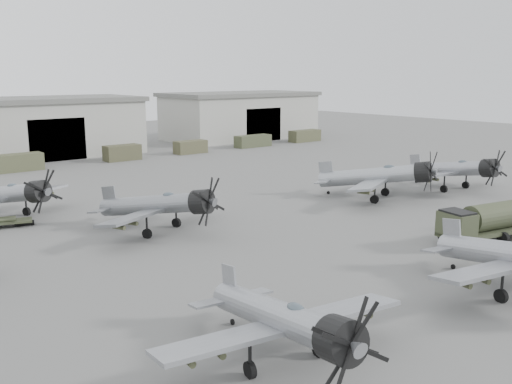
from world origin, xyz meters
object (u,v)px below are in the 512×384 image
aircraft_near_0 (288,321)px  aircraft_mid_2 (382,176)px  aircraft_far_0 (8,195)px  aircraft_mid_1 (163,205)px  aircraft_mid_3 (457,169)px  fuel_tanker (484,220)px

aircraft_near_0 → aircraft_mid_2: (29.37, 18.26, 0.27)m
aircraft_far_0 → aircraft_mid_1: bearing=-78.1°
aircraft_mid_1 → aircraft_mid_2: bearing=-29.9°
aircraft_mid_2 → aircraft_mid_1: bearing=148.7°
aircraft_far_0 → aircraft_mid_3: bearing=-45.7°
aircraft_mid_3 → aircraft_far_0: 43.83m
aircraft_mid_1 → aircraft_mid_3: (32.34, -5.46, 0.04)m
aircraft_mid_2 → aircraft_far_0: bearing=131.1°
aircraft_mid_1 → fuel_tanker: size_ratio=1.56×
aircraft_near_0 → aircraft_mid_1: aircraft_mid_1 is taller
aircraft_mid_2 → fuel_tanker: bearing=-136.2°
aircraft_mid_3 → aircraft_near_0: bearing=-153.3°
aircraft_mid_1 → fuel_tanker: bearing=-67.4°
aircraft_mid_3 → aircraft_far_0: size_ratio=1.05×
aircraft_mid_2 → fuel_tanker: (-5.90, -13.90, -0.73)m
aircraft_near_0 → aircraft_far_0: size_ratio=0.98×
aircraft_near_0 → fuel_tanker: size_ratio=1.50×
aircraft_mid_1 → aircraft_far_0: bearing=103.0°
aircraft_far_0 → aircraft_near_0: bearing=-110.5°
aircraft_far_0 → aircraft_mid_2: bearing=-48.6°
aircraft_mid_3 → fuel_tanker: bearing=-138.7°
aircraft_far_0 → fuel_tanker: 37.95m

